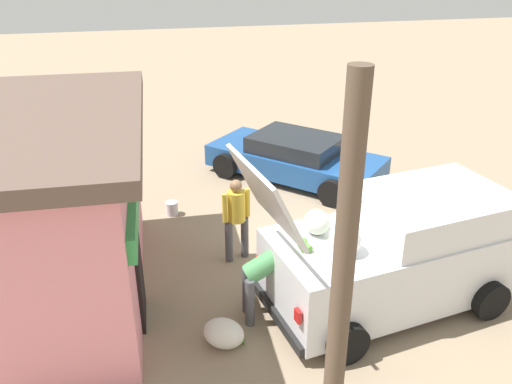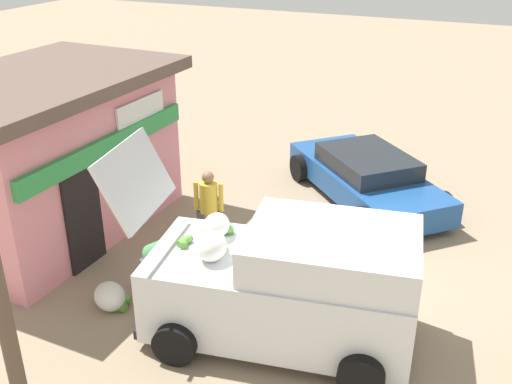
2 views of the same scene
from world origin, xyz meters
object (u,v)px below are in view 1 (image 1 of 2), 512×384
Objects in this scene: delivery_van at (395,251)px; customer_bending at (262,274)px; unloaded_banana_pile at (225,334)px; storefront_bar at (39,211)px; paint_bucket at (172,208)px; vendor_standing at (236,214)px; parked_sedan at (295,158)px.

delivery_van is 3.54× the size of customer_bending.
delivery_van reaches higher than unloaded_banana_pile.
paint_bucket is (2.59, -2.24, -1.52)m from storefront_bar.
vendor_standing is at bearing -152.45° from paint_bucket.
delivery_van reaches higher than parked_sedan.
delivery_van is 2.81× the size of vendor_standing.
delivery_van is 3.11m from unloaded_banana_pile.
parked_sedan is at bearing -54.32° from storefront_bar.
customer_bending is at bearing 158.24° from parked_sedan.
vendor_standing reaches higher than paint_bucket.
storefront_bar is 3.74m from paint_bucket.
paint_bucket is at bearing 112.86° from parked_sedan.
vendor_standing is at bearing 147.87° from parked_sedan.
paint_bucket is at bearing 5.86° from unloaded_banana_pile.
parked_sedan is 6.51m from unloaded_banana_pile.
parked_sedan is at bearing -32.13° from vendor_standing.
delivery_van is 2.25m from customer_bending.
storefront_bar reaches higher than unloaded_banana_pile.
delivery_van is 5.70× the size of unloaded_banana_pile.
unloaded_banana_pile reaches higher than paint_bucket.
delivery_van is 15.15× the size of paint_bucket.
parked_sedan is 5.73m from customer_bending.
customer_bending is at bearing -163.34° from paint_bucket.
customer_bending reaches higher than unloaded_banana_pile.
parked_sedan is 5.37× the size of unloaded_banana_pile.
paint_bucket is (-1.39, 3.30, -0.40)m from parked_sedan.
customer_bending is (-5.32, 2.12, 0.29)m from parked_sedan.
unloaded_banana_pile is at bearing -124.74° from storefront_bar.
storefront_bar is at bearing 98.12° from vendor_standing.
storefront_bar is 17.73× the size of paint_bucket.
unloaded_banana_pile is at bearing 99.55° from delivery_van.
parked_sedan is at bearing -25.91° from unloaded_banana_pile.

